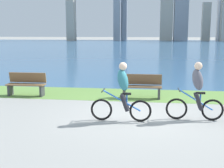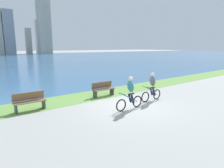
% 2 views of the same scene
% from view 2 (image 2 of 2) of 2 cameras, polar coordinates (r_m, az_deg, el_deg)
% --- Properties ---
extents(ground_plane, '(300.00, 300.00, 0.00)m').
position_cam_2_polar(ground_plane, '(10.41, 4.80, -6.33)').
color(ground_plane, '#9E9E99').
extents(grass_strip_bayside, '(120.00, 2.39, 0.01)m').
position_cam_2_polar(grass_strip_bayside, '(12.71, -4.38, -3.11)').
color(grass_strip_bayside, '#6B9947').
rests_on(grass_strip_bayside, ground).
extents(cyclist_lead, '(1.71, 0.52, 1.66)m').
position_cam_2_polar(cyclist_lead, '(9.59, 5.43, -2.70)').
color(cyclist_lead, black).
rests_on(cyclist_lead, ground).
extents(cyclist_trailing, '(1.61, 0.52, 1.65)m').
position_cam_2_polar(cyclist_trailing, '(11.29, 11.79, -0.80)').
color(cyclist_trailing, black).
rests_on(cyclist_trailing, ground).
extents(bench_near_path, '(1.50, 0.47, 0.90)m').
position_cam_2_polar(bench_near_path, '(12.22, -2.66, -1.50)').
color(bench_near_path, brown).
rests_on(bench_near_path, ground).
extents(bench_far_along_path, '(1.50, 0.47, 0.90)m').
position_cam_2_polar(bench_far_along_path, '(10.29, -23.27, -4.80)').
color(bench_far_along_path, brown).
rests_on(bench_far_along_path, ground).
extents(city_skyline_far_shore, '(49.69, 10.82, 24.07)m').
position_cam_2_polar(city_skyline_far_shore, '(90.27, -28.72, 14.27)').
color(city_skyline_far_shore, '#ADA899').
rests_on(city_skyline_far_shore, ground).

